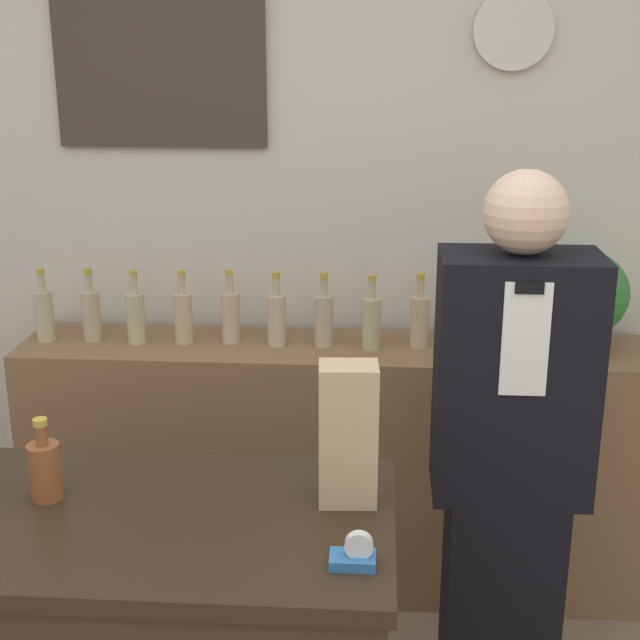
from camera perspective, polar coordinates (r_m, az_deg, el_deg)
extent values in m
cube|color=beige|center=(3.26, -0.92, 6.89)|extent=(5.20, 0.06, 2.70)
cube|color=#3D302D|center=(3.24, -10.21, 15.48)|extent=(0.74, 0.02, 0.52)
cylinder|color=beige|center=(3.17, 12.27, 17.72)|extent=(0.27, 0.03, 0.27)
cube|color=brown|center=(3.29, 0.81, -9.34)|extent=(2.20, 0.40, 0.93)
cube|color=black|center=(2.06, -16.27, -12.21)|extent=(1.45, 0.61, 0.04)
cube|color=black|center=(2.75, 11.34, -17.63)|extent=(0.32, 0.25, 0.76)
cube|color=black|center=(2.41, 12.34, -3.57)|extent=(0.42, 0.25, 0.66)
cube|color=white|center=(2.25, 13.02, -1.25)|extent=(0.12, 0.01, 0.29)
cube|color=black|center=(2.21, 13.26, 2.00)|extent=(0.07, 0.01, 0.03)
sphere|color=#DBB293|center=(2.30, 13.04, 6.74)|extent=(0.22, 0.22, 0.22)
cylinder|color=#B27047|center=(3.15, 16.40, -1.26)|extent=(0.19, 0.19, 0.09)
sphere|color=#2D6B2D|center=(3.10, 16.65, 1.64)|extent=(0.28, 0.28, 0.28)
cube|color=tan|center=(1.94, 1.81, -7.33)|extent=(0.13, 0.10, 0.32)
cube|color=#2D66A8|center=(1.79, 2.10, -15.11)|extent=(0.09, 0.06, 0.02)
cylinder|color=silver|center=(1.77, 2.51, -14.21)|extent=(0.06, 0.02, 0.06)
cylinder|color=brown|center=(2.08, -17.19, -9.25)|extent=(0.07, 0.07, 0.13)
cylinder|color=brown|center=(2.05, -17.41, -7.04)|extent=(0.03, 0.03, 0.05)
cylinder|color=#B29933|center=(2.03, -17.48, -6.25)|extent=(0.03, 0.03, 0.02)
cylinder|color=tan|center=(3.28, -17.21, 0.24)|extent=(0.07, 0.07, 0.18)
cylinder|color=tan|center=(3.25, -17.40, 2.27)|extent=(0.02, 0.02, 0.06)
cylinder|color=#B29933|center=(3.24, -17.47, 2.99)|extent=(0.03, 0.03, 0.02)
cylinder|color=tan|center=(3.24, -14.42, 0.25)|extent=(0.07, 0.07, 0.18)
cylinder|color=tan|center=(3.21, -14.58, 2.31)|extent=(0.02, 0.02, 0.06)
cylinder|color=#B29933|center=(3.20, -14.64, 3.04)|extent=(0.03, 0.03, 0.02)
cylinder|color=tan|center=(3.18, -11.70, 0.10)|extent=(0.07, 0.07, 0.18)
cylinder|color=tan|center=(3.14, -11.83, 2.20)|extent=(0.02, 0.02, 0.06)
cylinder|color=#B29933|center=(3.13, -11.88, 2.94)|extent=(0.03, 0.03, 0.02)
cylinder|color=tan|center=(3.15, -8.74, 0.12)|extent=(0.07, 0.07, 0.18)
cylinder|color=tan|center=(3.12, -8.84, 2.24)|extent=(0.02, 0.02, 0.06)
cylinder|color=#B29933|center=(3.11, -8.88, 2.98)|extent=(0.03, 0.03, 0.02)
cylinder|color=tan|center=(3.13, -5.74, 0.14)|extent=(0.07, 0.07, 0.18)
cylinder|color=tan|center=(3.10, -5.81, 2.27)|extent=(0.02, 0.02, 0.06)
cylinder|color=#B29933|center=(3.09, -5.83, 3.03)|extent=(0.03, 0.03, 0.02)
cylinder|color=tan|center=(3.09, -2.79, -0.01)|extent=(0.07, 0.07, 0.18)
cylinder|color=tan|center=(3.06, -2.82, 2.14)|extent=(0.02, 0.02, 0.06)
cylinder|color=#B29933|center=(3.05, -2.84, 2.90)|extent=(0.03, 0.03, 0.02)
cylinder|color=tan|center=(3.08, 0.26, -0.06)|extent=(0.07, 0.07, 0.18)
cylinder|color=tan|center=(3.05, 0.26, 2.11)|extent=(0.02, 0.02, 0.06)
cylinder|color=#B29933|center=(3.04, 0.26, 2.87)|extent=(0.03, 0.03, 0.02)
cylinder|color=tan|center=(3.06, 3.31, -0.23)|extent=(0.07, 0.07, 0.18)
cylinder|color=tan|center=(3.02, 3.35, 1.95)|extent=(0.02, 0.02, 0.06)
cylinder|color=#B29933|center=(3.01, 3.36, 2.72)|extent=(0.03, 0.03, 0.02)
cylinder|color=tan|center=(3.09, 6.37, -0.13)|extent=(0.07, 0.07, 0.18)
cylinder|color=tan|center=(3.06, 6.44, 2.03)|extent=(0.02, 0.02, 0.06)
cylinder|color=#B29933|center=(3.05, 6.47, 2.79)|extent=(0.03, 0.03, 0.02)
cylinder|color=tan|center=(3.09, 9.43, -0.26)|extent=(0.07, 0.07, 0.18)
cylinder|color=tan|center=(3.06, 9.54, 1.89)|extent=(0.02, 0.02, 0.06)
cylinder|color=#B29933|center=(3.04, 9.58, 2.65)|extent=(0.03, 0.03, 0.02)
cylinder|color=tan|center=(3.10, 12.46, -0.36)|extent=(0.07, 0.07, 0.18)
cylinder|color=tan|center=(3.07, 12.61, 1.78)|extent=(0.02, 0.02, 0.06)
cylinder|color=#B29933|center=(3.06, 12.66, 2.54)|extent=(0.03, 0.03, 0.02)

